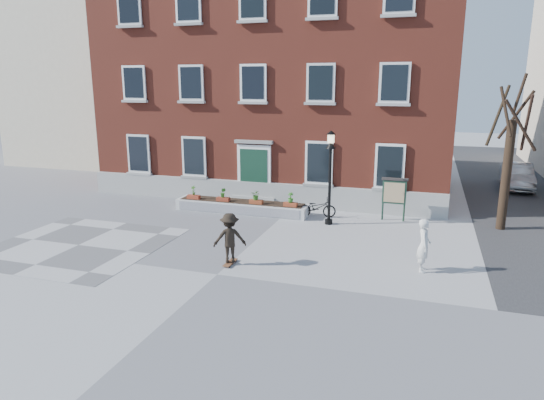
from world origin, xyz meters
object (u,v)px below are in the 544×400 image
(parked_car, at_px, (517,176))
(lamp_post, at_px, (330,165))
(skateboarder, at_px, (230,238))
(bystander, at_px, (424,245))
(bicycle, at_px, (317,208))
(notice_board, at_px, (394,192))

(parked_car, relative_size, lamp_post, 1.10)
(skateboarder, bearing_deg, lamp_post, 68.98)
(parked_car, height_order, lamp_post, lamp_post)
(bystander, height_order, skateboarder, skateboarder)
(bicycle, height_order, parked_car, parked_car)
(parked_car, distance_m, bystander, 15.28)
(lamp_post, relative_size, skateboarder, 2.27)
(notice_board, bearing_deg, lamp_post, -151.44)
(bicycle, bearing_deg, skateboarder, 154.68)
(parked_car, height_order, notice_board, notice_board)
(bicycle, distance_m, notice_board, 3.39)
(notice_board, height_order, skateboarder, notice_board)
(parked_car, xyz_separation_m, notice_board, (-6.10, -8.87, 0.55))
(parked_car, xyz_separation_m, skateboarder, (-10.78, -15.84, 0.18))
(bicycle, bearing_deg, parked_car, -57.98)
(bicycle, height_order, skateboarder, skateboarder)
(parked_car, bearing_deg, notice_board, -121.87)
(bicycle, relative_size, parked_car, 0.38)
(bystander, bearing_deg, notice_board, 9.86)
(bicycle, distance_m, parked_car, 13.22)
(bystander, relative_size, lamp_post, 0.43)
(bystander, bearing_deg, parked_car, -21.57)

